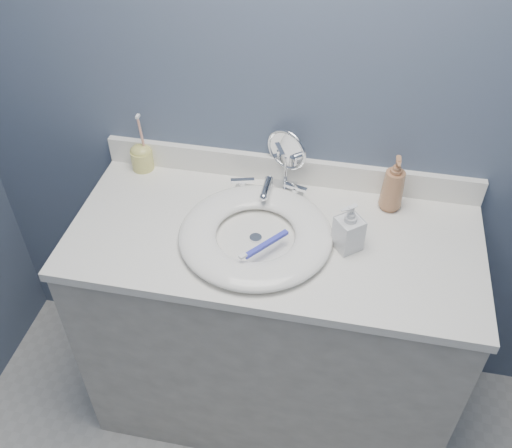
% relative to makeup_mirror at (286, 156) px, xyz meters
% --- Properties ---
extents(back_wall, '(2.20, 0.02, 2.40)m').
position_rel_makeup_mirror_xyz_m(back_wall, '(0.01, 0.03, 0.21)').
color(back_wall, '#4C5972').
rests_on(back_wall, ground).
extents(vanity_cabinet, '(1.20, 0.55, 0.85)m').
position_rel_makeup_mirror_xyz_m(vanity_cabinet, '(0.01, -0.24, -0.57)').
color(vanity_cabinet, beige).
rests_on(vanity_cabinet, ground).
extents(countertop, '(1.22, 0.57, 0.03)m').
position_rel_makeup_mirror_xyz_m(countertop, '(0.01, -0.24, -0.13)').
color(countertop, white).
rests_on(countertop, vanity_cabinet).
extents(backsplash, '(1.22, 0.02, 0.09)m').
position_rel_makeup_mirror_xyz_m(backsplash, '(0.01, 0.02, -0.07)').
color(backsplash, white).
rests_on(backsplash, countertop).
extents(basin, '(0.45, 0.45, 0.04)m').
position_rel_makeup_mirror_xyz_m(basin, '(-0.04, -0.27, -0.10)').
color(basin, white).
rests_on(basin, countertop).
extents(drain, '(0.04, 0.04, 0.01)m').
position_rel_makeup_mirror_xyz_m(drain, '(-0.04, -0.27, -0.11)').
color(drain, silver).
rests_on(drain, countertop).
extents(faucet, '(0.25, 0.13, 0.07)m').
position_rel_makeup_mirror_xyz_m(faucet, '(-0.04, -0.07, -0.09)').
color(faucet, silver).
rests_on(faucet, countertop).
extents(makeup_mirror, '(0.13, 0.08, 0.21)m').
position_rel_makeup_mirror_xyz_m(makeup_mirror, '(0.00, 0.00, 0.00)').
color(makeup_mirror, silver).
rests_on(makeup_mirror, countertop).
extents(soap_bottle_amber, '(0.08, 0.08, 0.19)m').
position_rel_makeup_mirror_xyz_m(soap_bottle_amber, '(0.34, -0.05, -0.02)').
color(soap_bottle_amber, '#A46E4A').
rests_on(soap_bottle_amber, countertop).
extents(soap_bottle_clear, '(0.10, 0.10, 0.15)m').
position_rel_makeup_mirror_xyz_m(soap_bottle_clear, '(0.22, -0.25, -0.04)').
color(soap_bottle_clear, silver).
rests_on(soap_bottle_clear, countertop).
extents(toothbrush_holder, '(0.07, 0.07, 0.21)m').
position_rel_makeup_mirror_xyz_m(toothbrush_holder, '(-0.48, -0.00, -0.07)').
color(toothbrush_holder, '#D3CD69').
rests_on(toothbrush_holder, countertop).
extents(toothbrush_lying, '(0.12, 0.15, 0.02)m').
position_rel_makeup_mirror_xyz_m(toothbrush_lying, '(-0.01, -0.33, -0.07)').
color(toothbrush_lying, '#383EC6').
rests_on(toothbrush_lying, basin).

